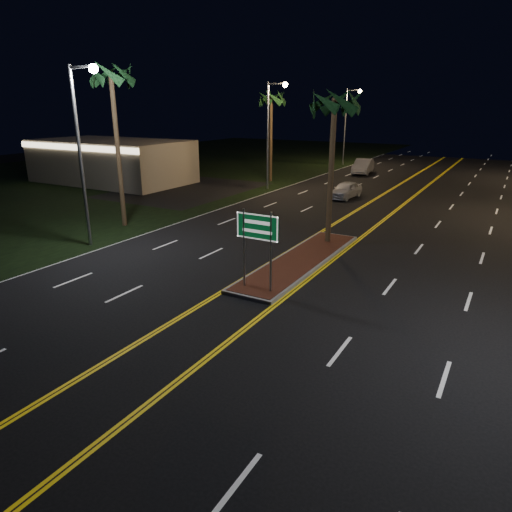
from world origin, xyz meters
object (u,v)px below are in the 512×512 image
Objects in this scene: commercial_building at (112,161)px; streetlight_left_far at (348,118)px; median_island at (301,261)px; palm_left_far at (271,99)px; palm_left_near at (111,77)px; car_near at (346,189)px; streetlight_left_near at (83,137)px; streetlight_left_mid at (272,124)px; highway_sign at (257,234)px; palm_median at (335,102)px; car_far at (363,165)px.

streetlight_left_far reaches higher than commercial_building.
palm_left_far reaches higher than median_island.
palm_left_near reaches higher than car_near.
streetlight_left_near is (-10.61, -3.00, 5.57)m from median_island.
median_island is 0.68× the size of commercial_building.
palm_left_near is (-1.89, -16.00, 3.02)m from streetlight_left_mid.
commercial_building is 16.31m from streetlight_left_mid.
palm_left_near is 20.02m from palm_left_far.
highway_sign is 0.36× the size of streetlight_left_near.
car_far is at bearing 103.40° from palm_median.
streetlight_left_mid reaches higher than palm_median.
median_island is 15.20m from palm_left_near.
palm_left_near is 1.77× the size of car_far.
streetlight_left_near reaches higher than median_island.
car_near is (-3.49, 12.84, -6.50)m from palm_median.
streetlight_left_far reaches higher than car_near.
commercial_building is 22.49m from streetlight_left_near.
palm_median reaches higher than commercial_building.
streetlight_left_near is at bearing 173.53° from highway_sign.
car_far is at bearing 83.02° from streetlight_left_near.
streetlight_left_far is at bearing 82.22° from palm_left_far.
streetlight_left_near reaches higher than commercial_building.
median_island is 8.00m from palm_median.
car_far reaches higher than car_near.
commercial_building is 28.18m from palm_median.
streetlight_left_mid is 1.00× the size of streetlight_left_far.
car_far is (-6.48, 34.92, -1.48)m from highway_sign.
palm_median is (0.00, 7.70, 4.87)m from highway_sign.
car_far is (6.32, 9.71, -6.82)m from palm_left_far.
highway_sign is 0.36× the size of palm_left_far.
commercial_building is 1.81× the size of palm_median.
car_near is (7.13, -0.66, -4.88)m from streetlight_left_mid.
streetlight_left_mid is 1.62× the size of car_far.
palm_median is at bearing 90.00° from highway_sign.
palm_median reaches higher than median_island.
streetlight_left_far is at bearing 87.00° from palm_left_near.
palm_left_far is 1.90× the size of car_near.
median_island is at bearing -90.00° from palm_median.
streetlight_left_mid reaches higher than palm_left_far.
palm_left_near reaches higher than car_far.
commercial_building reaches higher than median_island.
median_island is 1.05× the size of palm_left_near.
commercial_building is 26.39m from car_far.
streetlight_left_far reaches higher than highway_sign.
streetlight_left_mid is at bearing 90.00° from streetlight_left_near.
car_near is at bearing 102.04° from median_island.
streetlight_left_near is 34.29m from car_far.
streetlight_left_mid is 1.02× the size of palm_left_far.
streetlight_left_far reaches higher than palm_left_far.
palm_median is at bearing 11.31° from palm_left_near.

